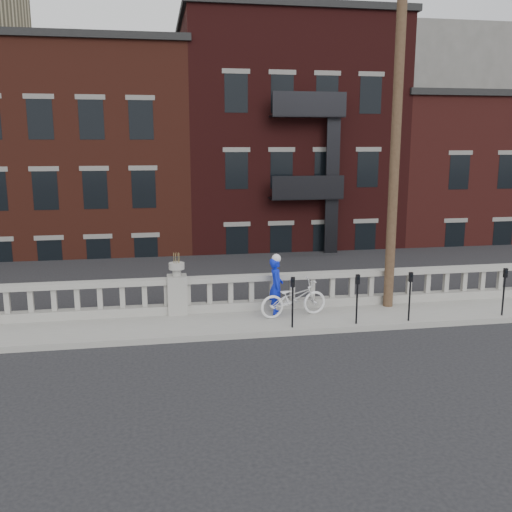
% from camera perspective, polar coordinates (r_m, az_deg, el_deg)
% --- Properties ---
extents(ground, '(120.00, 120.00, 0.00)m').
position_cam_1_polar(ground, '(12.84, -7.06, -11.47)').
color(ground, black).
rests_on(ground, ground).
extents(sidewalk, '(32.00, 2.20, 0.15)m').
position_cam_1_polar(sidewalk, '(15.63, -7.66, -6.95)').
color(sidewalk, gray).
rests_on(sidewalk, ground).
extents(balustrade, '(28.00, 0.34, 1.03)m').
position_cam_1_polar(balustrade, '(16.37, -7.86, -4.03)').
color(balustrade, gray).
rests_on(balustrade, sidewalk).
extents(planter_pedestal, '(0.55, 0.55, 1.76)m').
position_cam_1_polar(planter_pedestal, '(16.32, -7.88, -3.39)').
color(planter_pedestal, gray).
rests_on(planter_pedestal, sidewalk).
extents(lower_level, '(80.00, 44.00, 20.80)m').
position_cam_1_polar(lower_level, '(34.96, -8.28, 7.49)').
color(lower_level, '#605E59').
rests_on(lower_level, ground).
extents(utility_pole, '(1.60, 0.28, 10.00)m').
position_cam_1_polar(utility_pole, '(16.82, 13.83, 12.00)').
color(utility_pole, '#422D1E').
rests_on(utility_pole, sidewalk).
extents(parking_meter_b, '(0.10, 0.09, 1.36)m').
position_cam_1_polar(parking_meter_b, '(14.93, 3.69, -4.05)').
color(parking_meter_b, black).
rests_on(parking_meter_b, sidewalk).
extents(parking_meter_c, '(0.10, 0.09, 1.36)m').
position_cam_1_polar(parking_meter_c, '(15.44, 10.09, -3.69)').
color(parking_meter_c, black).
rests_on(parking_meter_c, sidewalk).
extents(parking_meter_d, '(0.10, 0.09, 1.36)m').
position_cam_1_polar(parking_meter_d, '(16.00, 15.15, -3.38)').
color(parking_meter_d, black).
rests_on(parking_meter_d, sidewalk).
extents(parking_meter_e, '(0.10, 0.09, 1.36)m').
position_cam_1_polar(parking_meter_e, '(17.37, 23.58, -2.79)').
color(parking_meter_e, black).
rests_on(parking_meter_e, sidewalk).
extents(bicycle, '(2.05, 1.03, 1.03)m').
position_cam_1_polar(bicycle, '(15.99, 3.76, -4.24)').
color(bicycle, white).
rests_on(bicycle, sidewalk).
extents(cyclist, '(0.49, 0.66, 1.62)m').
position_cam_1_polar(cyclist, '(16.09, 2.03, -3.01)').
color(cyclist, '#0D1FC5').
rests_on(cyclist, sidewalk).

